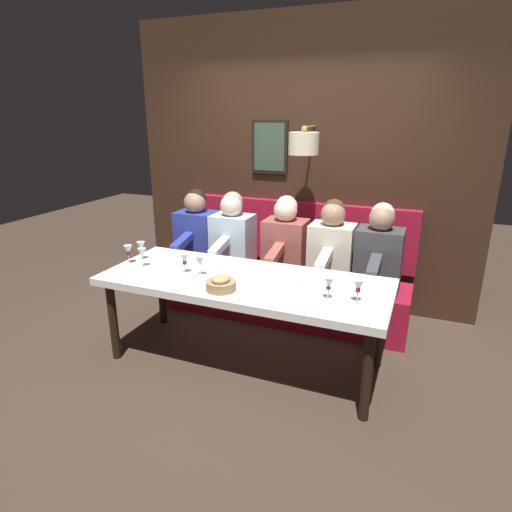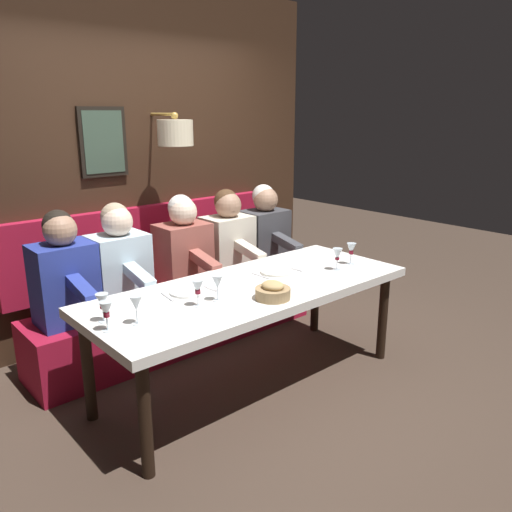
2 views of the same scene
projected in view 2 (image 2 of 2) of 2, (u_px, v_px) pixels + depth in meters
ground_plane at (252, 384)px, 3.61m from camera, size 12.00×12.00×0.00m
dining_table at (252, 295)px, 3.43m from camera, size 0.90×2.25×0.74m
banquette_bench at (181, 318)px, 4.20m from camera, size 0.52×2.45×0.45m
back_wall_panel at (138, 172)px, 4.30m from camera, size 0.59×3.65×2.90m
diner_nearest at (265, 232)px, 4.61m from camera, size 0.60×0.40×0.79m
diner_near at (228, 239)px, 4.34m from camera, size 0.60×0.40×0.79m
diner_middle at (184, 248)px, 4.06m from camera, size 0.60×0.40×0.79m
diner_far at (119, 261)px, 3.71m from camera, size 0.60×0.40×0.79m
diner_farthest at (64, 272)px, 3.45m from camera, size 0.60×0.40×0.79m
place_setting_0 at (277, 272)px, 3.68m from camera, size 0.24×0.32×0.01m
place_setting_1 at (188, 292)px, 3.27m from camera, size 0.24×0.32×0.01m
wine_glass_0 at (351, 249)px, 3.86m from camera, size 0.07×0.07×0.16m
wine_glass_1 at (198, 288)px, 3.02m from camera, size 0.07×0.07×0.16m
wine_glass_2 at (217, 283)px, 3.11m from camera, size 0.07×0.07×0.16m
wine_glass_3 at (136, 304)px, 2.76m from camera, size 0.07×0.07×0.16m
wine_glass_4 at (337, 255)px, 3.72m from camera, size 0.07×0.07×0.16m
wine_glass_5 at (102, 302)px, 2.80m from camera, size 0.07×0.07×0.16m
wine_glass_6 at (106, 310)px, 2.68m from camera, size 0.07×0.07×0.16m
bread_bowl at (273, 291)px, 3.16m from camera, size 0.22×0.22×0.12m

